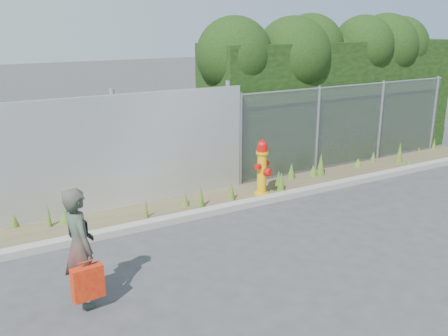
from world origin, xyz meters
The scene contains 10 objects.
ground centered at (0.00, 0.00, 0.00)m, with size 80.00×80.00×0.00m, color #363638.
curb centered at (0.00, 1.80, 0.06)m, with size 16.00×0.22×0.12m, color gray.
weed_strip centered at (-0.23, 2.47, 0.11)m, with size 16.00×1.28×0.54m.
corrugated_fence centered at (-3.25, 3.01, 1.10)m, with size 8.50×0.21×2.30m.
chainlink_fence centered at (4.25, 3.00, 1.03)m, with size 6.50×0.07×2.05m.
hedge centered at (4.37, 3.97, 2.12)m, with size 7.60×1.96×3.71m.
fire_hydrant centered at (1.07, 2.20, 0.58)m, with size 0.40×0.36×1.20m.
woman centered at (-3.25, -0.07, 0.78)m, with size 0.57×0.37×1.56m, color #0E5E48.
red_tote_bag centered at (-3.24, -0.31, 0.41)m, with size 0.39×0.14×0.51m.
black_shoulder_bag centered at (-3.22, 0.07, 0.97)m, with size 0.22×0.09×0.17m.
Camera 1 is at (-4.56, -5.88, 3.49)m, focal length 40.00 mm.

